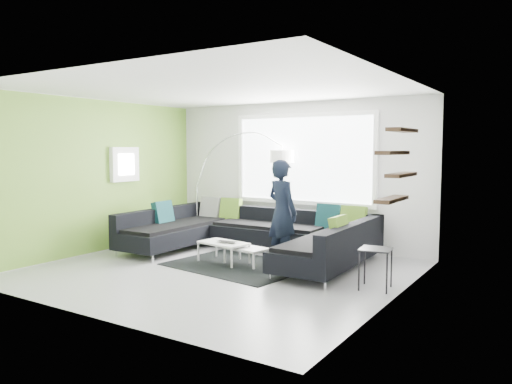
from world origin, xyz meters
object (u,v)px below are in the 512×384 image
side_table (375,269)px  laptop (225,242)px  coffee_table (235,253)px  person (282,212)px  sectional_sofa (246,235)px  arc_lamp (197,187)px

side_table → laptop: bearing=177.8°
coffee_table → person: 1.04m
side_table → person: size_ratio=0.32×
sectional_sofa → arc_lamp: 2.11m
side_table → person: (-1.82, 0.65, 0.58)m
sectional_sofa → laptop: (-0.01, -0.61, -0.03)m
sectional_sofa → laptop: bearing=-92.1°
arc_lamp → person: size_ratio=1.30×
sectional_sofa → arc_lamp: bearing=153.9°
coffee_table → laptop: size_ratio=3.03×
arc_lamp → person: (2.54, -0.90, -0.26)m
sectional_sofa → side_table: (2.57, -0.71, -0.11)m
arc_lamp → person: bearing=-31.5°
arc_lamp → side_table: bearing=-31.6°
sectional_sofa → laptop: sectional_sofa is taller
coffee_table → sectional_sofa: bearing=110.1°
coffee_table → side_table: (2.46, -0.20, 0.11)m
sectional_sofa → person: (0.75, -0.06, 0.47)m
person → side_table: bearing=-179.1°
coffee_table → arc_lamp: arc_lamp is taller
side_table → person: 2.02m
arc_lamp → laptop: size_ratio=6.38×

